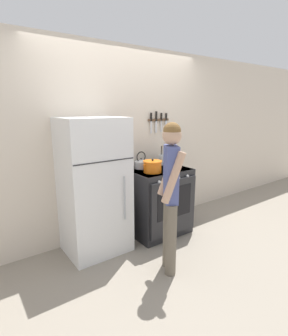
% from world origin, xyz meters
% --- Properties ---
extents(ground_plane, '(14.00, 14.00, 0.00)m').
position_xyz_m(ground_plane, '(0.00, 0.00, 0.00)').
color(ground_plane, gray).
extents(wall_back, '(10.00, 0.06, 2.55)m').
position_xyz_m(wall_back, '(0.00, 0.03, 1.27)').
color(wall_back, beige).
rests_on(wall_back, ground_plane).
extents(refrigerator, '(0.74, 0.63, 1.64)m').
position_xyz_m(refrigerator, '(-0.63, -0.30, 0.82)').
color(refrigerator, white).
rests_on(refrigerator, ground_plane).
extents(stove_range, '(0.81, 0.72, 0.93)m').
position_xyz_m(stove_range, '(0.30, -0.37, 0.47)').
color(stove_range, '#232326').
rests_on(stove_range, ground_plane).
extents(dutch_oven_pot, '(0.29, 0.24, 0.18)m').
position_xyz_m(dutch_oven_pot, '(0.12, -0.48, 1.00)').
color(dutch_oven_pot, orange).
rests_on(dutch_oven_pot, stove_range).
extents(tea_kettle, '(0.24, 0.19, 0.24)m').
position_xyz_m(tea_kettle, '(0.13, -0.20, 0.99)').
color(tea_kettle, silver).
rests_on(tea_kettle, stove_range).
extents(utensil_jar, '(0.09, 0.09, 0.28)m').
position_xyz_m(utensil_jar, '(0.50, -0.20, 1.01)').
color(utensil_jar, silver).
rests_on(utensil_jar, stove_range).
extents(person, '(0.37, 0.40, 1.61)m').
position_xyz_m(person, '(-0.17, -1.16, 0.92)').
color(person, '#6B6051').
rests_on(person, ground_plane).
extents(wall_knife_strip, '(0.38, 0.03, 0.34)m').
position_xyz_m(wall_knife_strip, '(0.58, -0.02, 1.57)').
color(wall_knife_strip, brown).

